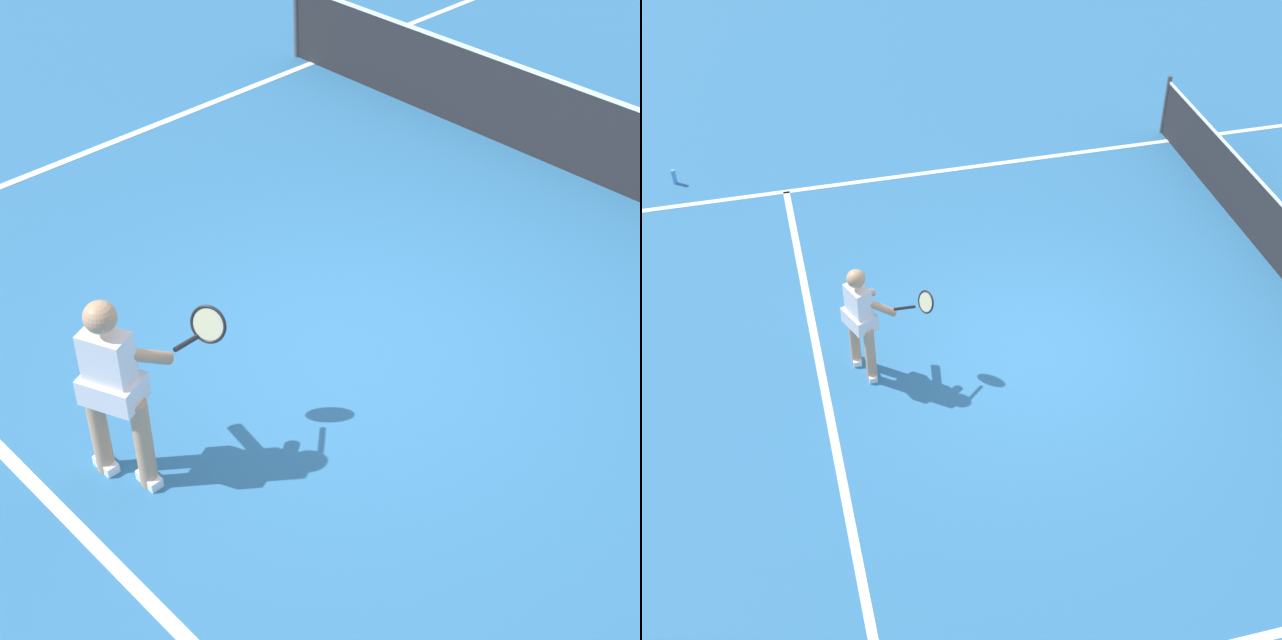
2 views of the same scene
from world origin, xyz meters
The scene contains 5 objects.
ground_plane centered at (0.00, 0.00, 0.00)m, with size 25.97×25.97×0.00m, color teal.
service_line_marking centered at (0.00, -2.69, 0.00)m, with size 8.77×0.10×0.01m, color white.
sideline_left_marking centered at (-4.39, 0.00, 0.00)m, with size 0.10×17.98×0.01m, color white.
court_net centered at (0.00, 3.77, 0.49)m, with size 9.45×0.08×1.04m.
tennis_player centered at (-0.12, -2.13, 0.85)m, with size 0.67×1.11×1.55m.
Camera 1 is at (4.24, -4.48, 5.16)m, focal length 54.27 mm.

